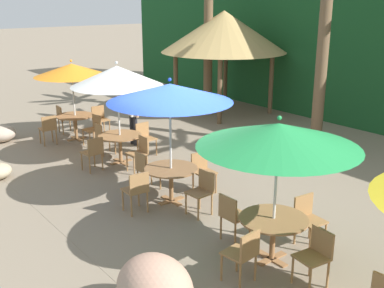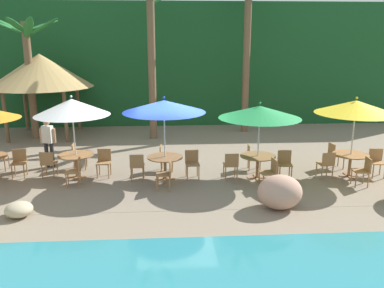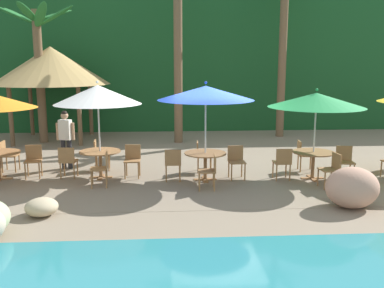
# 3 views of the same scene
# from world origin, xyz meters

# --- Properties ---
(ground_plane) EXTENTS (120.00, 120.00, 0.00)m
(ground_plane) POSITION_xyz_m (0.00, 0.00, 0.00)
(ground_plane) COLOR gray
(terrace_deck) EXTENTS (18.00, 5.20, 0.01)m
(terrace_deck) POSITION_xyz_m (0.00, 0.00, 0.00)
(terrace_deck) COLOR gray
(terrace_deck) RESTS_ON ground
(foliage_backdrop) EXTENTS (28.00, 2.40, 6.00)m
(foliage_backdrop) POSITION_xyz_m (0.00, 9.00, 3.00)
(foliage_backdrop) COLOR #194C23
(foliage_backdrop) RESTS_ON ground
(rock_seawall) EXTENTS (16.85, 3.30, 0.89)m
(rock_seawall) POSITION_xyz_m (-0.84, -3.06, 0.35)
(rock_seawall) COLOR tan
(rock_seawall) RESTS_ON ground
(chair_orange_seaward) EXTENTS (0.46, 0.47, 0.87)m
(chair_orange_seaward) POSITION_xyz_m (-4.93, 0.37, 0.51)
(chair_orange_seaward) COLOR #9E7042
(chair_orange_seaward) RESTS_ON ground
(umbrella_white) EXTENTS (2.28, 2.28, 2.60)m
(umbrella_white) POSITION_xyz_m (-3.12, 0.18, 2.24)
(umbrella_white) COLOR silver
(umbrella_white) RESTS_ON ground
(dining_table_white) EXTENTS (1.10, 1.10, 0.74)m
(dining_table_white) POSITION_xyz_m (-3.12, 0.18, 0.61)
(dining_table_white) COLOR olive
(dining_table_white) RESTS_ON ground
(chair_white_seaward) EXTENTS (0.44, 0.44, 0.87)m
(chair_white_seaward) POSITION_xyz_m (-2.27, 0.24, 0.51)
(chair_white_seaward) COLOR #9E7042
(chair_white_seaward) RESTS_ON ground
(chair_white_inland) EXTENTS (0.46, 0.45, 0.87)m
(chair_white_inland) POSITION_xyz_m (-3.27, 1.02, 0.51)
(chair_white_inland) COLOR #9E7042
(chair_white_inland) RESTS_ON ground
(chair_white_left) EXTENTS (0.44, 0.45, 0.87)m
(chair_white_left) POSITION_xyz_m (-3.97, 0.14, 0.51)
(chair_white_left) COLOR #9E7042
(chair_white_left) RESTS_ON ground
(chair_white_right) EXTENTS (0.47, 0.46, 0.87)m
(chair_white_right) POSITION_xyz_m (-2.95, -0.66, 0.51)
(chair_white_right) COLOR #9E7042
(chair_white_right) RESTS_ON ground
(umbrella_blue) EXTENTS (2.49, 2.49, 2.59)m
(umbrella_blue) POSITION_xyz_m (-0.34, -0.22, 2.30)
(umbrella_blue) COLOR silver
(umbrella_blue) RESTS_ON ground
(dining_table_blue) EXTENTS (1.10, 1.10, 0.74)m
(dining_table_blue) POSITION_xyz_m (-0.34, -0.22, 0.61)
(dining_table_blue) COLOR olive
(dining_table_blue) RESTS_ON ground
(chair_blue_seaward) EXTENTS (0.44, 0.45, 0.87)m
(chair_blue_seaward) POSITION_xyz_m (0.51, -0.08, 0.51)
(chair_blue_seaward) COLOR #9E7042
(chair_blue_seaward) RESTS_ON ground
(chair_blue_inland) EXTENTS (0.45, 0.45, 0.87)m
(chair_blue_inland) POSITION_xyz_m (-0.37, 0.63, 0.51)
(chair_blue_inland) COLOR #9E7042
(chair_blue_inland) RESTS_ON ground
(chair_blue_left) EXTENTS (0.42, 0.43, 0.87)m
(chair_blue_left) POSITION_xyz_m (-1.19, -0.31, 0.51)
(chair_blue_left) COLOR #9E7042
(chair_blue_left) RESTS_ON ground
(chair_blue_right) EXTENTS (0.45, 0.44, 0.87)m
(chair_blue_right) POSITION_xyz_m (-0.29, -1.08, 0.51)
(chair_blue_right) COLOR #9E7042
(chair_blue_right) RESTS_ON ground
(umbrella_green) EXTENTS (2.50, 2.50, 2.41)m
(umbrella_green) POSITION_xyz_m (2.53, -0.28, 2.10)
(umbrella_green) COLOR silver
(umbrella_green) RESTS_ON ground
(dining_table_green) EXTENTS (1.10, 1.10, 0.74)m
(dining_table_green) POSITION_xyz_m (2.53, -0.28, 0.61)
(dining_table_green) COLOR olive
(dining_table_green) RESTS_ON ground
(chair_green_seaward) EXTENTS (0.47, 0.48, 0.87)m
(chair_green_seaward) POSITION_xyz_m (3.39, -0.30, 0.51)
(chair_green_seaward) COLOR #9E7042
(chair_green_seaward) RESTS_ON ground
(chair_green_inland) EXTENTS (0.47, 0.46, 0.87)m
(chair_green_inland) POSITION_xyz_m (2.53, 0.57, 0.51)
(chair_green_inland) COLOR #9E7042
(chair_green_inland) RESTS_ON ground
(chair_green_left) EXTENTS (0.43, 0.43, 0.87)m
(chair_green_left) POSITION_xyz_m (1.69, -0.39, 0.51)
(chair_green_left) COLOR #9E7042
(chair_green_left) RESTS_ON ground
(chair_green_right) EXTENTS (0.47, 0.47, 0.87)m
(chair_green_right) POSITION_xyz_m (2.73, -1.12, 0.51)
(chair_green_right) COLOR #9E7042
(chair_green_right) RESTS_ON ground
(umbrella_yellow) EXTENTS (2.45, 2.45, 2.54)m
(umbrella_yellow) POSITION_xyz_m (5.49, -0.29, 2.23)
(umbrella_yellow) COLOR silver
(umbrella_yellow) RESTS_ON ground
(dining_table_yellow) EXTENTS (1.10, 1.10, 0.74)m
(dining_table_yellow) POSITION_xyz_m (5.49, -0.29, 0.61)
(dining_table_yellow) COLOR olive
(dining_table_yellow) RESTS_ON ground
(chair_yellow_seaward) EXTENTS (0.46, 0.47, 0.87)m
(chair_yellow_seaward) POSITION_xyz_m (6.35, -0.30, 0.51)
(chair_yellow_seaward) COLOR #9E7042
(chair_yellow_seaward) RESTS_ON ground
(chair_yellow_inland) EXTENTS (0.46, 0.46, 0.87)m
(chair_yellow_inland) POSITION_xyz_m (5.33, 0.55, 0.51)
(chair_yellow_inland) COLOR #9E7042
(chair_yellow_inland) RESTS_ON ground
(chair_yellow_left) EXTENTS (0.46, 0.47, 0.87)m
(chair_yellow_left) POSITION_xyz_m (4.66, -0.48, 0.51)
(chair_yellow_left) COLOR #9E7042
(chair_yellow_left) RESTS_ON ground
(chair_yellow_right) EXTENTS (0.46, 0.45, 0.87)m
(chair_yellow_right) POSITION_xyz_m (5.51, -1.15, 0.51)
(chair_yellow_right) COLOR #9E7042
(chair_yellow_right) RESTS_ON ground
(palm_tree_nearest) EXTENTS (2.95, 3.02, 5.12)m
(palm_tree_nearest) POSITION_xyz_m (-6.06, 5.54, 3.56)
(palm_tree_nearest) COLOR brown
(palm_tree_nearest) RESTS_ON ground
(palm_tree_second) EXTENTS (3.56, 3.48, 6.57)m
(palm_tree_second) POSITION_xyz_m (-0.87, 5.18, 4.53)
(palm_tree_second) COLOR brown
(palm_tree_second) RESTS_ON ground
(palm_tree_third) EXTENTS (3.11, 2.98, 6.70)m
(palm_tree_third) POSITION_xyz_m (3.38, 6.29, 4.44)
(palm_tree_third) COLOR brown
(palm_tree_third) RESTS_ON ground
(palapa_hut) EXTENTS (4.48, 4.48, 3.64)m
(palapa_hut) POSITION_xyz_m (-5.74, 6.00, 2.90)
(palapa_hut) COLOR brown
(palapa_hut) RESTS_ON ground
(waiter_in_white) EXTENTS (0.52, 0.28, 1.70)m
(waiter_in_white) POSITION_xyz_m (-4.25, 1.27, 0.99)
(waiter_in_white) COLOR #232328
(waiter_in_white) RESTS_ON ground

